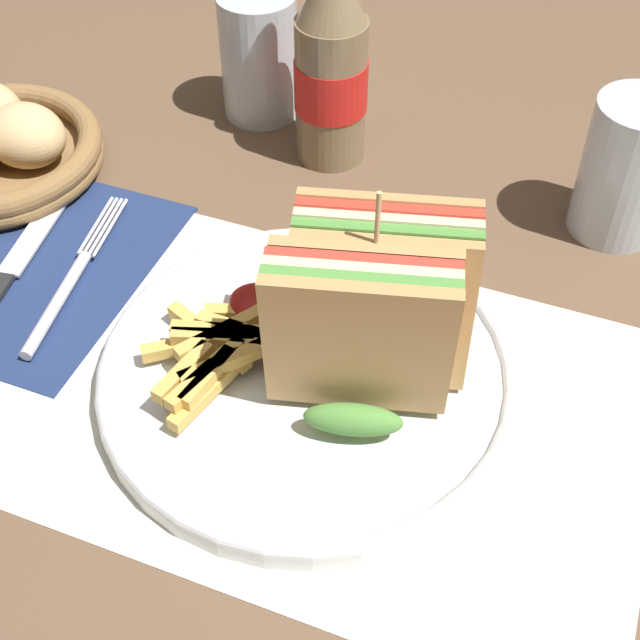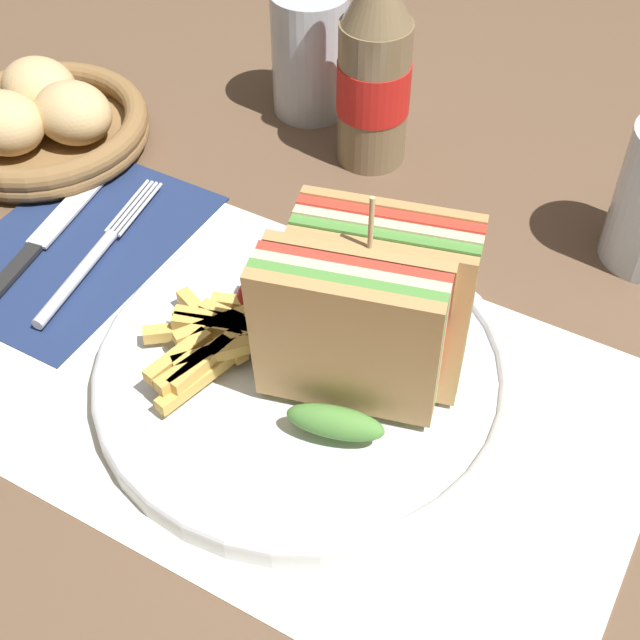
{
  "view_description": "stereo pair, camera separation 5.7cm",
  "coord_description": "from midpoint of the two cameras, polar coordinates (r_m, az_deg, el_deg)",
  "views": [
    {
      "loc": [
        0.15,
        -0.36,
        0.45
      ],
      "look_at": [
        0.01,
        0.01,
        0.04
      ],
      "focal_mm": 50.0,
      "sensor_mm": 36.0,
      "label": 1
    },
    {
      "loc": [
        0.21,
        -0.33,
        0.45
      ],
      "look_at": [
        0.01,
        0.01,
        0.04
      ],
      "focal_mm": 50.0,
      "sensor_mm": 36.0,
      "label": 2
    }
  ],
  "objects": [
    {
      "name": "coke_bottle_near",
      "position": [
        0.73,
        5.83,
        15.7
      ],
      "size": [
        0.06,
        0.06,
        0.2
      ],
      "color": "#7A6647",
      "rests_on": "ground_plane"
    },
    {
      "name": "knife",
      "position": [
        0.71,
        -14.8,
        5.4
      ],
      "size": [
        0.05,
        0.2,
        0.0
      ],
      "rotation": [
        0.0,
        0.0,
        0.15
      ],
      "color": "black",
      "rests_on": "napkin"
    },
    {
      "name": "placemat",
      "position": [
        0.58,
        2.05,
        -5.3
      ],
      "size": [
        0.43,
        0.28,
        0.0
      ],
      "color": "silver",
      "rests_on": "ground_plane"
    },
    {
      "name": "glass_far",
      "position": [
        0.81,
        1.47,
        16.16
      ],
      "size": [
        0.07,
        0.07,
        0.11
      ],
      "color": "silver",
      "rests_on": "ground_plane"
    },
    {
      "name": "bread_basket",
      "position": [
        0.8,
        -15.36,
        11.94
      ],
      "size": [
        0.18,
        0.18,
        0.06
      ],
      "color": "olive",
      "rests_on": "ground_plane"
    },
    {
      "name": "ground_plane",
      "position": [
        0.6,
        1.22,
        -3.03
      ],
      "size": [
        4.0,
        4.0,
        0.0
      ],
      "primitive_type": "plane",
      "color": "brown"
    },
    {
      "name": "plate_main",
      "position": [
        0.58,
        1.84,
        -3.41
      ],
      "size": [
        0.28,
        0.28,
        0.02
      ],
      "color": "white",
      "rests_on": "ground_plane"
    },
    {
      "name": "napkin",
      "position": [
        0.7,
        -13.09,
        4.67
      ],
      "size": [
        0.14,
        0.21,
        0.0
      ],
      "color": "navy",
      "rests_on": "ground_plane"
    },
    {
      "name": "ketchup_blob",
      "position": [
        0.6,
        -0.72,
        1.32
      ],
      "size": [
        0.04,
        0.04,
        0.02
      ],
      "color": "maroon",
      "rests_on": "plate_main"
    },
    {
      "name": "fork",
      "position": [
        0.67,
        -12.24,
        3.53
      ],
      "size": [
        0.04,
        0.17,
        0.01
      ],
      "rotation": [
        0.0,
        0.0,
        0.15
      ],
      "color": "silver",
      "rests_on": "napkin"
    },
    {
      "name": "club_sandwich",
      "position": [
        0.53,
        5.97,
        -0.11
      ],
      "size": [
        0.12,
        0.12,
        0.14
      ],
      "color": "tan",
      "rests_on": "plate_main"
    },
    {
      "name": "fries_pile",
      "position": [
        0.57,
        -3.91,
        -1.3
      ],
      "size": [
        0.1,
        0.12,
        0.02
      ],
      "color": "gold",
      "rests_on": "plate_main"
    }
  ]
}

